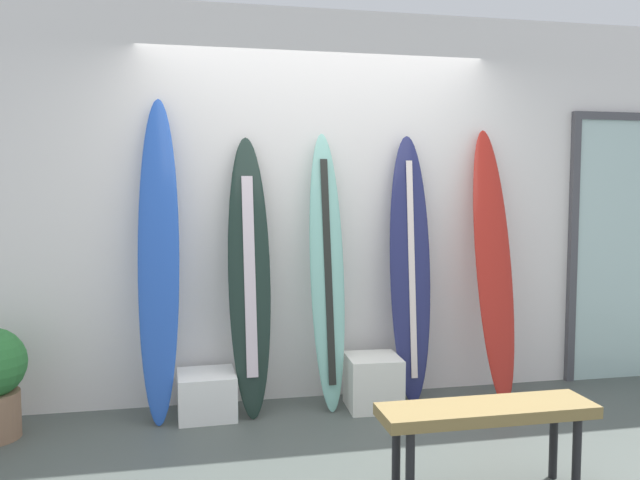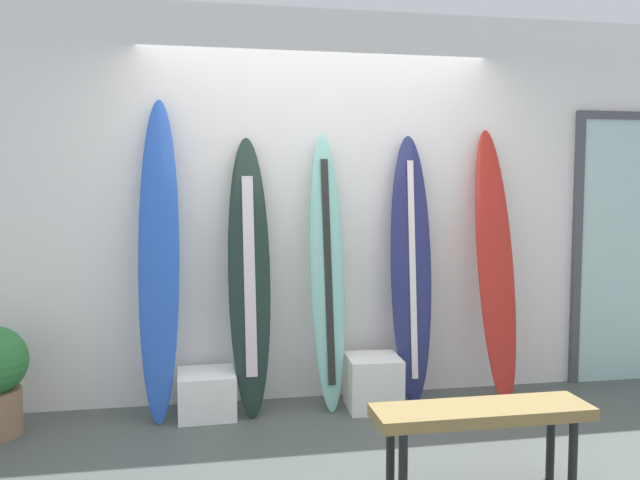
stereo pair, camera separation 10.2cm
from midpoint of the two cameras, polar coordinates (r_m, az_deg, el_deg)
name	(u,v)px [view 2 (the right image)]	position (r m, az deg, el deg)	size (l,w,h in m)	color
ground	(356,468)	(3.78, 4.04, -19.61)	(8.00, 8.00, 0.04)	#48504B
wall_back	(316,206)	(4.72, 0.23, 3.03)	(7.20, 0.20, 2.80)	white
surfboard_cobalt	(159,261)	(4.34, -13.50, -1.85)	(0.29, 0.40, 2.13)	blue
surfboard_charcoal	(249,277)	(4.36, -5.65, -3.31)	(0.29, 0.40, 1.89)	black
surfboard_seafoam	(327,271)	(4.44, 1.31, -2.76)	(0.26, 0.38, 1.92)	#7FC1B1
surfboard_navy	(411,270)	(4.63, 8.74, -2.68)	(0.31, 0.32, 1.91)	navy
surfboard_crimson	(495,266)	(4.79, 15.95, -2.25)	(0.27, 0.49, 1.97)	#AF241B
display_block_left	(206,394)	(4.49, -9.42, -13.36)	(0.39, 0.39, 0.30)	white
display_block_center	(373,382)	(4.58, 5.42, -12.51)	(0.38, 0.38, 0.36)	white
glass_door	(640,243)	(5.70, 27.05, -0.27)	(1.16, 0.06, 2.13)	silver
bench	(482,418)	(3.38, 15.09, -15.09)	(1.09, 0.29, 0.46)	olive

